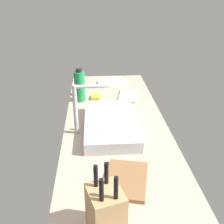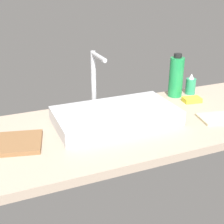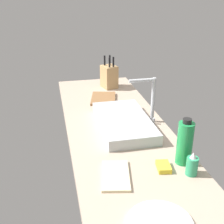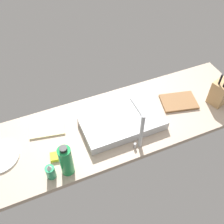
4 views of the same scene
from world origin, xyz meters
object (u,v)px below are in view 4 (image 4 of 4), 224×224
at_px(dish_sponge, 58,156).
at_px(knife_block, 220,92).
at_px(sink_basin, 122,122).
at_px(soap_bottle, 50,172).
at_px(dish_towel, 47,129).
at_px(cutting_board, 179,102).
at_px(water_bottle, 66,161).
at_px(faucet, 140,126).

bearing_deg(dish_sponge, knife_block, -179.40).
height_order(sink_basin, dish_sponge, sink_basin).
bearing_deg(soap_bottle, dish_towel, -99.23).
height_order(knife_block, dish_towel, knife_block).
height_order(dish_towel, dish_sponge, dish_sponge).
bearing_deg(knife_block, cutting_board, -37.00).
distance_m(cutting_board, dish_towel, 0.95).
xyz_separation_m(sink_basin, water_bottle, (0.43, 0.19, 0.08)).
xyz_separation_m(soap_bottle, dish_sponge, (-0.07, -0.11, -0.04)).
height_order(soap_bottle, dish_sponge, soap_bottle).
bearing_deg(dish_sponge, dish_towel, -87.54).
bearing_deg(soap_bottle, faucet, -178.74).
xyz_separation_m(faucet, soap_bottle, (0.56, 0.01, -0.12)).
xyz_separation_m(faucet, dish_towel, (0.51, -0.33, -0.17)).
bearing_deg(cutting_board, sink_basin, 4.26).
bearing_deg(sink_basin, dish_towel, -18.47).
distance_m(sink_basin, knife_block, 0.73).
xyz_separation_m(knife_block, dish_sponge, (1.19, 0.01, -0.08)).
bearing_deg(water_bottle, knife_block, -173.85).
xyz_separation_m(knife_block, soap_bottle, (1.25, 0.12, -0.05)).
relative_size(water_bottle, dish_towel, 1.02).
distance_m(sink_basin, dish_sponge, 0.47).
bearing_deg(dish_sponge, soap_bottle, 58.89).
distance_m(faucet, water_bottle, 0.47).
height_order(faucet, knife_block, faucet).
bearing_deg(knife_block, faucet, -7.67).
distance_m(water_bottle, dish_towel, 0.36).
xyz_separation_m(faucet, knife_block, (-0.69, -0.11, -0.08)).
relative_size(faucet, cutting_board, 1.14).
distance_m(faucet, cutting_board, 0.51).
relative_size(water_bottle, dish_sponge, 2.60).
height_order(soap_bottle, dish_towel, soap_bottle).
xyz_separation_m(sink_basin, soap_bottle, (0.53, 0.18, 0.02)).
distance_m(water_bottle, dish_sponge, 0.15).
relative_size(knife_block, dish_towel, 1.13).
relative_size(knife_block, dish_sponge, 2.89).
relative_size(sink_basin, soap_bottle, 4.68).
bearing_deg(soap_bottle, knife_block, -174.49).
xyz_separation_m(water_bottle, dish_sponge, (0.03, -0.11, -0.10)).
xyz_separation_m(sink_basin, faucet, (-0.03, 0.17, 0.14)).
distance_m(soap_bottle, dish_towel, 0.35).
relative_size(faucet, soap_bottle, 2.49).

